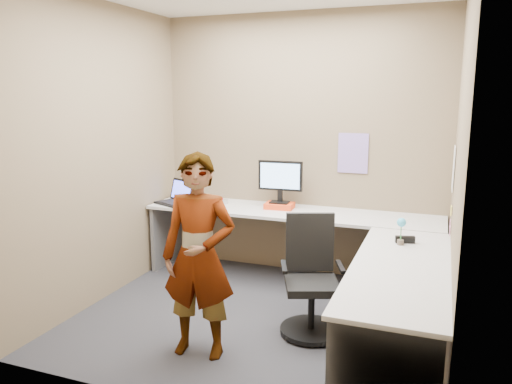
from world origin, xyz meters
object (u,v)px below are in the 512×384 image
at_px(monitor, 280,178).
at_px(desk, 319,245).
at_px(office_chair, 311,286).
at_px(person, 199,256).

bearing_deg(monitor, desk, -52.31).
bearing_deg(desk, office_chair, -84.03).
bearing_deg(monitor, person, -94.81).
relative_size(monitor, person, 0.31).
relative_size(desk, office_chair, 3.21).
height_order(desk, office_chair, office_chair).
bearing_deg(desk, monitor, 130.75).
distance_m(monitor, office_chair, 1.43).
bearing_deg(person, monitor, 80.90).
distance_m(desk, monitor, 0.99).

